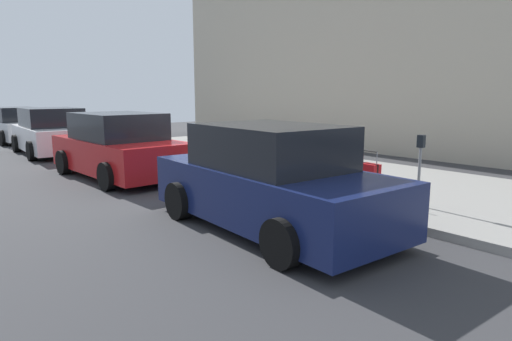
{
  "coord_description": "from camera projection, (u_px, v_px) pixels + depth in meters",
  "views": [
    {
      "loc": [
        -8.79,
        6.06,
        2.12
      ],
      "look_at": [
        -2.45,
        0.64,
        0.65
      ],
      "focal_mm": 30.71,
      "sensor_mm": 36.0,
      "label": 1
    }
  ],
  "objects": [
    {
      "name": "bollard_post",
      "position": [
        222.0,
        157.0,
        11.54
      ],
      "size": [
        0.15,
        0.15,
        0.68
      ],
      "primitive_type": "cylinder",
      "color": "#333338",
      "rests_on": "sidewalk_curb"
    },
    {
      "name": "ground_plane",
      "position": [
        212.0,
        180.0,
        10.83
      ],
      "size": [
        40.0,
        40.0,
        0.0
      ],
      "primitive_type": "plane",
      "color": "#333335"
    },
    {
      "name": "parked_car_navy_0",
      "position": [
        270.0,
        181.0,
        6.87
      ],
      "size": [
        4.45,
        2.23,
        1.65
      ],
      "color": "#141E4C",
      "rests_on": "ground_plane"
    },
    {
      "name": "suitcase_red_0",
      "position": [
        369.0,
        182.0,
        8.25
      ],
      "size": [
        0.41,
        0.25,
        0.94
      ],
      "color": "red",
      "rests_on": "sidewalk_curb"
    },
    {
      "name": "suitcase_teal_5",
      "position": [
        278.0,
        169.0,
        10.14
      ],
      "size": [
        0.49,
        0.27,
        0.59
      ],
      "color": "#0F606B",
      "rests_on": "sidewalk_curb"
    },
    {
      "name": "fire_hydrant",
      "position": [
        244.0,
        155.0,
        11.08
      ],
      "size": [
        0.39,
        0.21,
        0.84
      ],
      "color": "#D89E0C",
      "rests_on": "sidewalk_curb"
    },
    {
      "name": "parking_meter",
      "position": [
        420.0,
        160.0,
        7.7
      ],
      "size": [
        0.12,
        0.09,
        1.27
      ],
      "color": "slate",
      "rests_on": "sidewalk_curb"
    },
    {
      "name": "suitcase_maroon_6",
      "position": [
        263.0,
        164.0,
        10.56
      ],
      "size": [
        0.51,
        0.23,
        0.91
      ],
      "color": "maroon",
      "rests_on": "sidewalk_curb"
    },
    {
      "name": "suitcase_olive_3",
      "position": [
        310.0,
        172.0,
        9.38
      ],
      "size": [
        0.5,
        0.21,
        0.83
      ],
      "color": "#59601E",
      "rests_on": "sidewalk_curb"
    },
    {
      "name": "parked_car_red_1",
      "position": [
        119.0,
        147.0,
        11.18
      ],
      "size": [
        4.45,
        2.21,
        1.64
      ],
      "color": "#AD1619",
      "rests_on": "ground_plane"
    },
    {
      "name": "suitcase_black_1",
      "position": [
        351.0,
        182.0,
        8.65
      ],
      "size": [
        0.43,
        0.25,
        0.76
      ],
      "color": "black",
      "rests_on": "sidewalk_curb"
    },
    {
      "name": "sidewalk_curb",
      "position": [
        284.0,
        167.0,
        12.41
      ],
      "size": [
        18.0,
        5.0,
        0.14
      ],
      "primitive_type": "cube",
      "color": "gray",
      "rests_on": "ground_plane"
    },
    {
      "name": "suitcase_silver_4",
      "position": [
        296.0,
        167.0,
        9.8
      ],
      "size": [
        0.4,
        0.2,
        0.96
      ],
      "color": "#9EA0A8",
      "rests_on": "sidewalk_curb"
    },
    {
      "name": "suitcase_navy_2",
      "position": [
        328.0,
        178.0,
        8.95
      ],
      "size": [
        0.46,
        0.2,
        0.86
      ],
      "color": "navy",
      "rests_on": "sidewalk_curb"
    },
    {
      "name": "parked_car_white_2",
      "position": [
        52.0,
        133.0,
        15.45
      ],
      "size": [
        4.34,
        2.28,
        1.62
      ],
      "color": "silver",
      "rests_on": "ground_plane"
    },
    {
      "name": "parked_car_silver_3",
      "position": [
        17.0,
        126.0,
        19.39
      ],
      "size": [
        4.31,
        2.13,
        1.53
      ],
      "color": "#B2B5BA",
      "rests_on": "ground_plane"
    }
  ]
}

